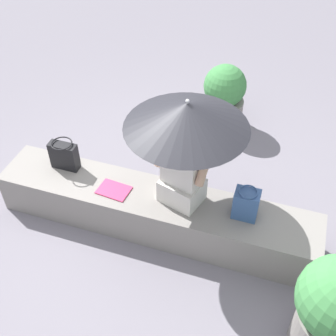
{
  "coord_description": "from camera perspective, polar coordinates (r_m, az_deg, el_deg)",
  "views": [
    {
      "loc": [
        0.94,
        -2.44,
        3.13
      ],
      "look_at": [
        0.12,
        0.02,
        0.76
      ],
      "focal_mm": 45.64,
      "sensor_mm": 36.0,
      "label": 1
    }
  ],
  "objects": [
    {
      "name": "ground_plane",
      "position": [
        4.08,
        -1.69,
        -7.7
      ],
      "size": [
        14.0,
        14.0,
        0.0
      ],
      "primitive_type": "plane",
      "color": "slate"
    },
    {
      "name": "stone_bench",
      "position": [
        3.92,
        -1.75,
        -5.79
      ],
      "size": [
        2.93,
        0.51,
        0.41
      ],
      "primitive_type": "cube",
      "color": "gray",
      "rests_on": "ground"
    },
    {
      "name": "person_seated",
      "position": [
        3.48,
        1.97,
        0.26
      ],
      "size": [
        0.51,
        0.36,
        0.9
      ],
      "color": "beige",
      "rests_on": "stone_bench"
    },
    {
      "name": "parasol",
      "position": [
        3.18,
        2.55,
        7.04
      ],
      "size": [
        0.97,
        0.97,
        1.02
      ],
      "color": "#B7B7BC",
      "rests_on": "stone_bench"
    },
    {
      "name": "handbag_black",
      "position": [
        3.58,
        10.39,
        -4.72
      ],
      "size": [
        0.21,
        0.16,
        0.29
      ],
      "color": "#335184",
      "rests_on": "stone_bench"
    },
    {
      "name": "tote_bag_canvas",
      "position": [
        4.06,
        -13.71,
        1.67
      ],
      "size": [
        0.26,
        0.2,
        0.29
      ],
      "color": "black",
      "rests_on": "stone_bench"
    },
    {
      "name": "magazine",
      "position": [
        3.84,
        -7.25,
        -2.94
      ],
      "size": [
        0.3,
        0.22,
        0.01
      ],
      "primitive_type": "cube",
      "rotation": [
        0.0,
        0.0,
        -0.09
      ],
      "color": "#D83866",
      "rests_on": "stone_bench"
    },
    {
      "name": "planter_near",
      "position": [
        3.19,
        21.51,
        -17.28
      ],
      "size": [
        0.59,
        0.59,
        0.94
      ],
      "color": "gray",
      "rests_on": "ground"
    },
    {
      "name": "planter_far",
      "position": [
        5.06,
        7.47,
        9.41
      ],
      "size": [
        0.49,
        0.49,
        0.79
      ],
      "color": "gray",
      "rests_on": "ground"
    }
  ]
}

